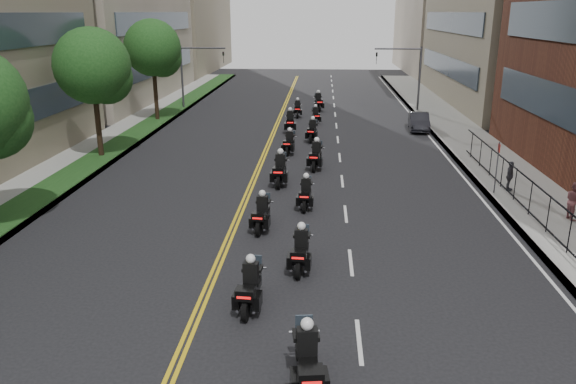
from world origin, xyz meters
name	(u,v)px	position (x,y,z in m)	size (l,w,h in m)	color
sidewalk_right	(487,159)	(12.00, 25.00, 0.07)	(4.00, 90.00, 0.15)	gray
sidewalk_left	(95,153)	(-12.00, 25.00, 0.07)	(4.00, 90.00, 0.15)	gray
grass_strip	(108,151)	(-11.20, 25.00, 0.17)	(2.00, 90.00, 0.04)	#183B15
iron_fence	(558,223)	(11.00, 12.00, 0.90)	(0.05, 28.00, 1.50)	black
street_trees	(52,83)	(-11.05, 18.61, 5.13)	(4.40, 38.40, 7.98)	#321F16
traffic_signal_right	(409,69)	(9.54, 42.00, 3.70)	(4.09, 0.20, 5.60)	#3F3F44
traffic_signal_left	(192,68)	(-9.54, 42.00, 3.70)	(4.09, 0.20, 5.60)	#3F3F44
motorcycle_1	(307,363)	(1.86, 2.93, 0.71)	(0.72, 2.43, 1.80)	black
motorcycle_2	(250,288)	(0.07, 6.60, 0.67)	(0.59, 2.29, 1.69)	black
motorcycle_3	(301,252)	(1.45, 9.33, 0.66)	(0.58, 2.28, 1.68)	black
motorcycle_4	(262,215)	(-0.26, 12.93, 0.65)	(0.60, 2.23, 1.65)	black
motorcycle_5	(306,194)	(1.42, 15.71, 0.63)	(0.53, 2.17, 1.60)	black
motorcycle_6	(280,171)	(0.01, 19.20, 0.74)	(0.59, 2.53, 1.87)	black
motorcycle_7	(316,157)	(1.79, 22.35, 0.71)	(0.73, 2.43, 1.79)	black
motorcycle_8	(289,144)	(0.09, 25.78, 0.64)	(0.64, 2.21, 1.63)	black
motorcycle_9	(312,131)	(1.45, 29.43, 0.67)	(0.66, 2.31, 1.70)	black
motorcycle_10	(290,123)	(-0.24, 32.30, 0.72)	(0.61, 2.47, 1.82)	black
motorcycle_11	(316,116)	(1.58, 35.67, 0.61)	(0.63, 2.07, 1.53)	black
motorcycle_12	(298,109)	(0.01, 38.59, 0.64)	(0.52, 2.20, 1.62)	black
motorcycle_13	(318,103)	(1.72, 41.87, 0.72)	(0.76, 2.47, 1.83)	black
parked_sedan	(419,122)	(9.29, 33.63, 0.65)	(1.37, 3.94, 1.30)	black
pedestrian_b	(574,201)	(12.63, 14.57, 0.95)	(0.78, 0.61, 1.60)	#884A4F
pedestrian_c	(510,176)	(11.20, 18.42, 0.88)	(0.85, 0.35, 1.45)	#3B3B42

